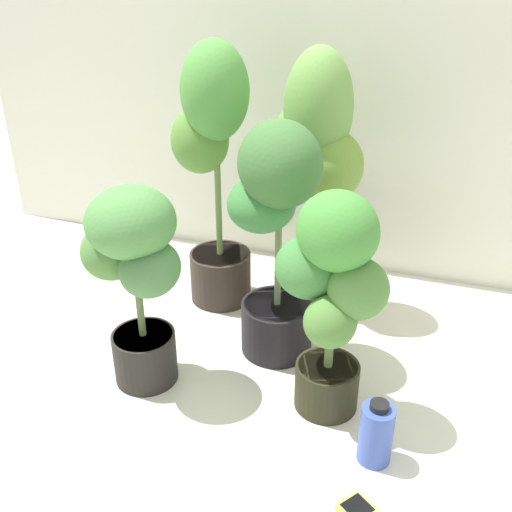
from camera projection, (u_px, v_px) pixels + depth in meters
ground_plane at (257, 373)px, 2.03m from camera, size 8.00×8.00×0.00m
mylar_back_wall at (329, 28)px, 2.28m from camera, size 3.20×0.01×2.00m
potted_plant_front_left at (134, 267)px, 1.82m from camera, size 0.40×0.37×0.68m
potted_plant_center at (275, 225)px, 1.94m from camera, size 0.38×0.38×0.83m
potted_plant_back_center at (314, 166)px, 2.17m from camera, size 0.44×0.34×1.00m
potted_plant_front_right at (332, 289)px, 1.69m from camera, size 0.39×0.31×0.72m
potted_plant_back_left at (213, 159)px, 2.19m from camera, size 0.39×0.34×1.01m
hygrometer_box at (357, 510)px, 1.53m from camera, size 0.11×0.11×0.03m
nutrient_bottle at (376, 433)px, 1.66m from camera, size 0.09×0.09×0.20m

